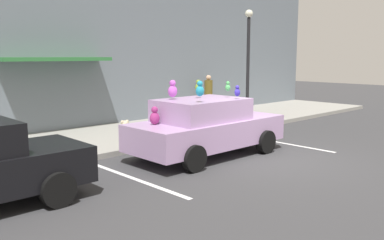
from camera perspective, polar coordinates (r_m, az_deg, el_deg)
ground_plane at (r=10.98m, az=10.71°, el=-5.33°), size 60.00×60.00×0.00m
sidewalk at (r=14.39m, az=-5.60°, el=-1.54°), size 24.00×4.00×0.15m
storefront_building at (r=15.90m, az=-10.68°, el=10.62°), size 24.00×1.25×6.40m
parking_stripe_front at (r=13.08m, az=12.15°, el=-3.07°), size 0.12×3.60×0.01m
parking_stripe_rear at (r=9.20m, az=-7.93°, el=-8.00°), size 0.12×3.60×0.01m
plush_covered_car at (r=10.99m, az=1.94°, el=-0.87°), size 4.39×2.04×2.06m
teddy_bear_on_sidewalk at (r=12.32m, az=-9.20°, el=-1.60°), size 0.34×0.28×0.65m
street_lamp_post at (r=15.43m, az=7.73°, el=8.80°), size 0.28×0.28×4.14m
pedestrian_near_shopfront at (r=17.88m, az=2.27°, el=3.29°), size 0.35×0.35×1.69m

